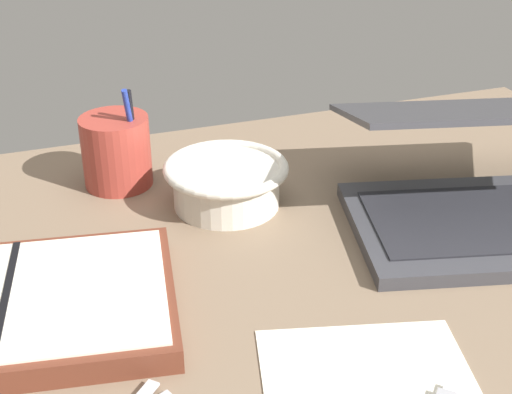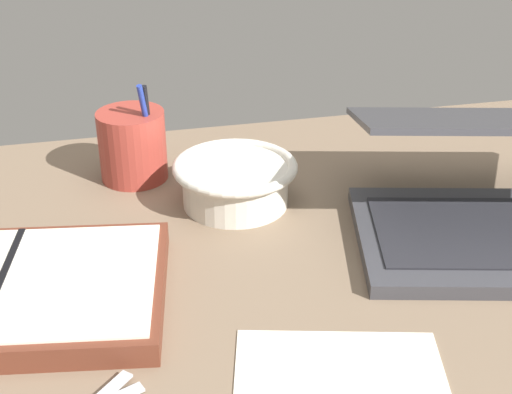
% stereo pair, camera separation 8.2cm
% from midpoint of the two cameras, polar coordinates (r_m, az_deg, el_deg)
% --- Properties ---
extents(desk_top, '(1.40, 1.00, 0.02)m').
position_cam_midpoint_polar(desk_top, '(0.80, 2.04, -8.93)').
color(desk_top, '#75604C').
rests_on(desk_top, ground).
extents(laptop, '(0.42, 0.40, 0.17)m').
position_cam_midpoint_polar(laptop, '(0.96, 21.22, 0.02)').
color(laptop, '#38383D').
rests_on(laptop, desk_top).
extents(bowl, '(0.17, 0.17, 0.06)m').
position_cam_midpoint_polar(bowl, '(0.97, 0.76, 1.26)').
color(bowl, silver).
rests_on(bowl, desk_top).
extents(pen_cup, '(0.10, 0.10, 0.15)m').
position_cam_midpoint_polar(pen_cup, '(1.04, -7.61, 4.08)').
color(pen_cup, '#9E382D').
rests_on(pen_cup, desk_top).
extents(planner, '(0.38, 0.29, 0.03)m').
position_cam_midpoint_polar(planner, '(0.82, -16.87, -7.35)').
color(planner, brown).
rests_on(planner, desk_top).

